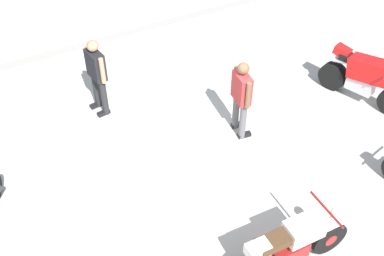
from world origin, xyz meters
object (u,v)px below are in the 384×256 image
Objects in this scene: motorcycle_red_sportbike at (366,77)px; person_in_red_shirt at (241,95)px; motorcycle_cream_vintage at (291,246)px; person_in_black_shirt at (97,73)px.

person_in_red_shirt is at bearing -116.48° from motorcycle_red_sportbike.
motorcycle_cream_vintage is 1.02× the size of motorcycle_red_sportbike.
person_in_red_shirt is (2.06, -1.95, -0.02)m from person_in_black_shirt.
person_in_black_shirt is (-4.84, 2.36, 0.33)m from motorcycle_red_sportbike.
person_in_black_shirt reaches higher than motorcycle_red_sportbike.
person_in_black_shirt reaches higher than motorcycle_cream_vintage.
person_in_black_shirt is 2.83m from person_in_red_shirt.
person_in_red_shirt is (-2.79, 0.41, 0.31)m from motorcycle_red_sportbike.
motorcycle_cream_vintage is 1.22× the size of person_in_red_shirt.
motorcycle_red_sportbike is 1.17× the size of person_in_black_shirt.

